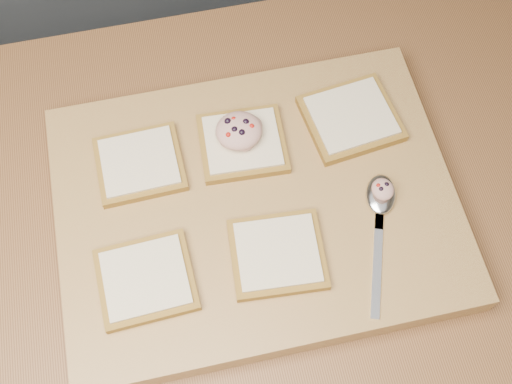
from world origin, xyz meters
The scene contains 11 objects.
ground centered at (0.00, 0.00, 0.00)m, with size 4.00×4.00×0.00m, color #515459.
island_counter centered at (0.00, 0.00, 0.45)m, with size 2.00×0.80×0.90m.
cutting_board centered at (0.00, 0.02, 0.92)m, with size 0.55×0.42×0.04m, color #A68747.
bread_far_left centered at (-0.15, 0.10, 0.95)m, with size 0.12×0.11×0.02m.
bread_far_center centered at (0.00, 0.10, 0.95)m, with size 0.13×0.12×0.02m.
bread_far_right centered at (0.16, 0.11, 0.95)m, with size 0.14×0.13×0.02m.
bread_near_left centered at (-0.16, -0.07, 0.95)m, with size 0.13×0.12×0.02m.
bread_near_center centered at (0.01, -0.07, 0.95)m, with size 0.13×0.12×0.02m.
tuna_salad_dollop centered at (0.00, 0.11, 0.98)m, with size 0.07×0.06×0.03m.
spoon centered at (0.16, -0.03, 0.95)m, with size 0.09×0.20×0.01m.
spoon_salad centered at (0.17, -0.02, 0.97)m, with size 0.03×0.03×0.02m.
Camera 1 is at (-0.08, -0.35, 1.75)m, focal length 45.00 mm.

